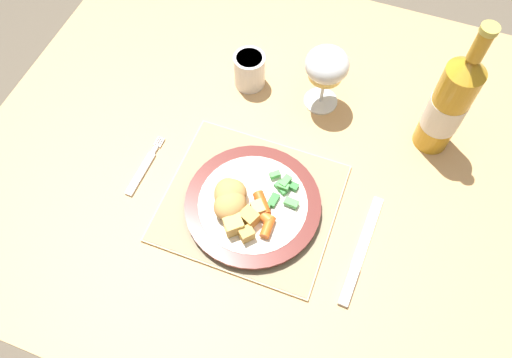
{
  "coord_description": "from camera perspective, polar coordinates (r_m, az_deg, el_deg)",
  "views": [
    {
      "loc": [
        0.11,
        -0.49,
        1.55
      ],
      "look_at": [
        -0.04,
        -0.09,
        0.78
      ],
      "focal_mm": 35.0,
      "sensor_mm": 36.0,
      "label": 1
    }
  ],
  "objects": [
    {
      "name": "fork",
      "position": [
        0.97,
        -12.78,
        1.06
      ],
      "size": [
        0.02,
        0.14,
        0.01
      ],
      "color": "silver",
      "rests_on": "dining_table"
    },
    {
      "name": "placemat",
      "position": [
        0.91,
        -0.66,
        -2.68
      ],
      "size": [
        0.31,
        0.27,
        0.01
      ],
      "color": "#CCB789",
      "rests_on": "dining_table"
    },
    {
      "name": "table_knife",
      "position": [
        0.88,
        11.62,
        -8.92
      ],
      "size": [
        0.03,
        0.22,
        0.01
      ],
      "color": "silver",
      "rests_on": "dining_table"
    },
    {
      "name": "roast_potatoes",
      "position": [
        0.85,
        -1.72,
        -5.02
      ],
      "size": [
        0.06,
        0.08,
        0.03
      ],
      "color": "gold",
      "rests_on": "dinner_plate"
    },
    {
      "name": "glazed_carrots",
      "position": [
        0.86,
        0.92,
        -4.0
      ],
      "size": [
        0.05,
        0.08,
        0.02
      ],
      "color": "#CC5119",
      "rests_on": "dinner_plate"
    },
    {
      "name": "dinner_plate",
      "position": [
        0.89,
        -0.36,
        -2.98
      ],
      "size": [
        0.24,
        0.24,
        0.02
      ],
      "color": "white",
      "rests_on": "placemat"
    },
    {
      "name": "dining_table",
      "position": [
        1.04,
        3.81,
        -0.38
      ],
      "size": [
        1.2,
        0.96,
        0.74
      ],
      "color": "tan",
      "rests_on": "ground"
    },
    {
      "name": "green_beans_pile",
      "position": [
        0.89,
        2.88,
        -1.46
      ],
      "size": [
        0.07,
        0.09,
        0.02
      ],
      "color": "#338438",
      "rests_on": "dinner_plate"
    },
    {
      "name": "breaded_croquettes",
      "position": [
        0.87,
        -2.99,
        -2.15
      ],
      "size": [
        0.08,
        0.1,
        0.04
      ],
      "color": "tan",
      "rests_on": "dinner_plate"
    },
    {
      "name": "wine_glass",
      "position": [
        0.97,
        8.08,
        12.53
      ],
      "size": [
        0.08,
        0.08,
        0.14
      ],
      "color": "silver",
      "rests_on": "dining_table"
    },
    {
      "name": "drinking_cup",
      "position": [
        1.04,
        -0.75,
        12.39
      ],
      "size": [
        0.06,
        0.06,
        0.08
      ],
      "color": "white",
      "rests_on": "dining_table"
    },
    {
      "name": "ground_plane",
      "position": [
        1.64,
        2.47,
        -11.48
      ],
      "size": [
        6.0,
        6.0,
        0.0
      ],
      "primitive_type": "plane",
      "color": "brown"
    },
    {
      "name": "bottle",
      "position": [
        0.95,
        21.17,
        7.95
      ],
      "size": [
        0.07,
        0.07,
        0.29
      ],
      "color": "gold",
      "rests_on": "dining_table"
    }
  ]
}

